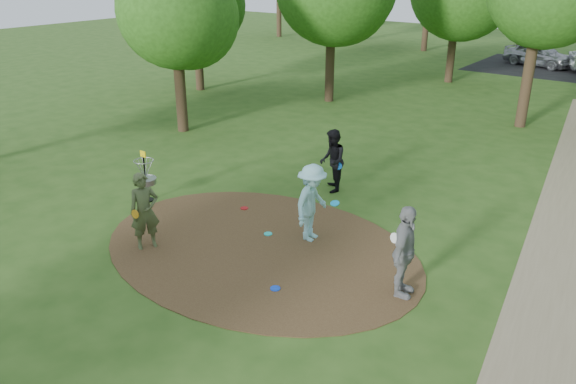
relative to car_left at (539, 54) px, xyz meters
The scene contains 13 objects.
ground 30.34m from the car_left, 87.70° to the right, with size 100.00×100.00×0.00m, color #2D5119.
dirt_clearing 30.34m from the car_left, 87.70° to the right, with size 8.40×8.40×0.02m, color #47301C.
footpath 29.35m from the car_left, 74.75° to the right, with size 2.00×40.00×0.01m, color #8C7A5B.
player_observer_with_disc 31.92m from the car_left, 91.83° to the right, with size 0.74×0.84×1.94m.
player_throwing_with_disc 29.21m from the car_left, 86.11° to the right, with size 1.22×1.37×2.01m.
player_walking_with_disc 26.10m from the car_left, 88.60° to the right, with size 1.14×1.19×1.93m.
player_waiting_with_disc 30.50m from the car_left, 80.66° to the right, with size 0.72×1.27×2.05m.
disc_ground_cyan 29.64m from the car_left, 88.16° to the right, with size 0.22×0.22×0.02m, color #1AD5CE.
disc_ground_blue 31.67m from the car_left, 85.12° to the right, with size 0.22×0.22×0.02m, color blue.
disc_ground_red 28.78m from the car_left, 91.18° to the right, with size 0.22×0.22×0.02m, color #B51216.
car_left is the anchor object (origin of this frame).
disc_golf_basket 30.19m from the car_left, 96.24° to the right, with size 0.63×0.63×1.54m.
tree_ring 22.20m from the car_left, 80.85° to the right, with size 36.74×45.65×9.16m.
Camera 1 is at (7.90, -9.38, 6.64)m, focal length 35.00 mm.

